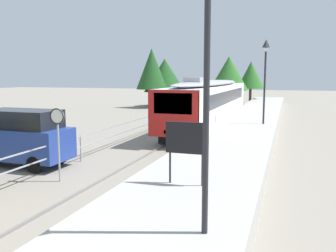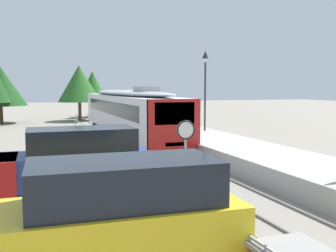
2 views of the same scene
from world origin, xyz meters
TOP-DOWN VIEW (x-y plane):
  - ground_plane at (-3.00, 22.00)m, footprint 160.00×160.00m
  - track_rails at (0.00, 22.00)m, footprint 3.20×60.00m
  - commuter_train at (0.00, 25.63)m, footprint 2.82×19.84m
  - station_platform at (3.25, 22.00)m, footprint 3.90×60.00m
  - platform_lamp_near_end at (4.35, 4.19)m, footprint 0.34×0.34m
  - platform_lamp_mid_platform at (4.35, 21.51)m, footprint 0.34×0.34m
  - platform_notice_board at (3.13, 7.24)m, footprint 1.20×0.08m
  - speed_limit_sign at (-2.30, 8.87)m, footprint 0.61×0.10m
  - carpark_fence at (-3.30, 12.00)m, footprint 0.06×36.06m
  - parked_van_blue at (-5.52, 10.48)m, footprint 4.92×2.01m
  - tree_behind_carpark at (-9.59, 42.63)m, footprint 5.44×5.44m
  - tree_behind_station_far at (-1.30, 42.92)m, footprint 4.86×4.86m
  - tree_distant_left at (0.93, 47.52)m, footprint 3.60×3.60m
  - tree_distant_centre at (-10.40, 40.03)m, footprint 3.86×3.86m

SIDE VIEW (x-z plane):
  - ground_plane at x=-3.00m, z-range 0.00..0.00m
  - track_rails at x=0.00m, z-range -0.04..0.10m
  - station_platform at x=3.25m, z-range 0.00..0.90m
  - carpark_fence at x=-3.30m, z-range 0.28..1.53m
  - parked_van_blue at x=-5.52m, z-range 0.04..2.55m
  - speed_limit_sign at x=-2.30m, z-range 0.72..3.53m
  - commuter_train at x=0.00m, z-range 0.28..4.02m
  - platform_notice_board at x=3.13m, z-range 1.29..3.09m
  - tree_behind_carpark at x=-9.59m, z-range 0.94..7.10m
  - tree_distant_left at x=0.93m, z-range 1.12..7.00m
  - tree_behind_station_far at x=-1.30m, z-range 1.08..7.44m
  - platform_lamp_near_end at x=4.35m, z-range 1.95..7.30m
  - platform_lamp_mid_platform at x=4.35m, z-range 1.95..7.30m
  - tree_distant_centre at x=-10.40m, z-range 1.14..8.45m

